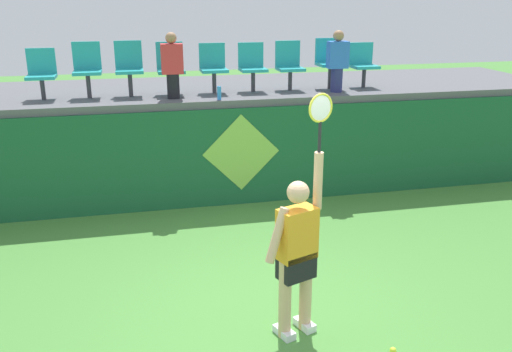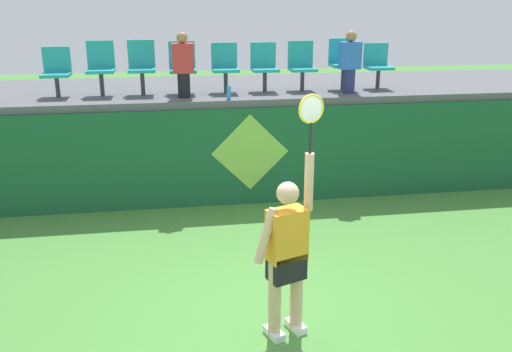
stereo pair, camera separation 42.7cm
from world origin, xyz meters
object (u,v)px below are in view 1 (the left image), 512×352
(tennis_ball, at_px, (393,350))
(stadium_chair_3, at_px, (170,66))
(spectator_0, at_px, (337,61))
(stadium_chair_6, at_px, (289,64))
(stadium_chair_5, at_px, (252,65))
(tennis_player, at_px, (297,250))
(spectator_1, at_px, (172,65))
(stadium_chair_0, at_px, (41,72))
(stadium_chair_2, at_px, (129,66))
(stadium_chair_4, at_px, (213,66))
(water_bottle, at_px, (219,93))
(stadium_chair_7, at_px, (329,60))
(stadium_chair_8, at_px, (363,63))
(stadium_chair_1, at_px, (87,67))

(tennis_ball, xyz_separation_m, stadium_chair_3, (-1.67, 5.15, 2.17))
(tennis_ball, relative_size, spectator_0, 0.06)
(stadium_chair_6, bearing_deg, stadium_chair_5, -179.75)
(tennis_player, bearing_deg, spectator_1, 101.30)
(spectator_1, bearing_deg, tennis_player, -78.70)
(tennis_player, distance_m, stadium_chair_3, 4.83)
(stadium_chair_0, bearing_deg, stadium_chair_2, 0.16)
(stadium_chair_4, bearing_deg, spectator_0, -11.17)
(stadium_chair_3, xyz_separation_m, spectator_0, (2.77, -0.41, 0.06))
(water_bottle, bearing_deg, stadium_chair_2, 153.19)
(stadium_chair_7, distance_m, stadium_chair_8, 0.65)
(stadium_chair_1, distance_m, stadium_chair_3, 1.33)
(stadium_chair_0, bearing_deg, stadium_chair_1, 0.27)
(stadium_chair_5, bearing_deg, stadium_chair_7, -0.04)
(stadium_chair_8, bearing_deg, stadium_chair_1, 179.93)
(stadium_chair_1, xyz_separation_m, stadium_chair_4, (2.04, -0.00, -0.04))
(tennis_ball, xyz_separation_m, stadium_chair_6, (0.38, 5.15, 2.16))
(stadium_chair_8, distance_m, spectator_0, 0.77)
(water_bottle, distance_m, spectator_1, 0.87)
(stadium_chair_3, distance_m, stadium_chair_4, 0.71)
(stadium_chair_5, bearing_deg, spectator_1, -163.71)
(tennis_ball, bearing_deg, tennis_player, 145.80)
(stadium_chair_6, relative_size, spectator_1, 0.80)
(stadium_chair_7, height_order, spectator_0, spectator_0)
(stadium_chair_5, bearing_deg, stadium_chair_3, 179.90)
(tennis_ball, distance_m, stadium_chair_0, 6.68)
(stadium_chair_2, relative_size, stadium_chair_3, 1.04)
(stadium_chair_6, bearing_deg, stadium_chair_8, -0.27)
(stadium_chair_1, bearing_deg, stadium_chair_8, -0.07)
(tennis_ball, relative_size, stadium_chair_5, 0.08)
(stadium_chair_1, bearing_deg, spectator_1, -17.07)
(stadium_chair_6, distance_m, spectator_1, 2.09)
(stadium_chair_3, distance_m, stadium_chair_5, 1.39)
(tennis_player, distance_m, stadium_chair_8, 5.40)
(stadium_chair_8, bearing_deg, stadium_chair_3, 179.90)
(stadium_chair_3, bearing_deg, stadium_chair_5, -0.10)
(stadium_chair_3, bearing_deg, stadium_chair_4, -0.26)
(stadium_chair_4, bearing_deg, stadium_chair_1, 179.91)
(stadium_chair_2, bearing_deg, stadium_chair_7, -0.06)
(water_bottle, xyz_separation_m, stadium_chair_2, (-1.37, 0.69, 0.38))
(tennis_player, distance_m, stadium_chair_7, 5.14)
(water_bottle, height_order, stadium_chair_3, stadium_chair_3)
(stadium_chair_1, bearing_deg, water_bottle, -18.83)
(stadium_chair_4, distance_m, stadium_chair_7, 2.06)
(stadium_chair_3, relative_size, stadium_chair_4, 1.04)
(stadium_chair_0, xyz_separation_m, stadium_chair_3, (2.03, 0.00, 0.03))
(spectator_0, bearing_deg, tennis_player, -114.90)
(stadium_chair_5, height_order, spectator_1, spectator_1)
(stadium_chair_8, bearing_deg, stadium_chair_0, 179.97)
(water_bottle, height_order, stadium_chair_7, stadium_chair_7)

